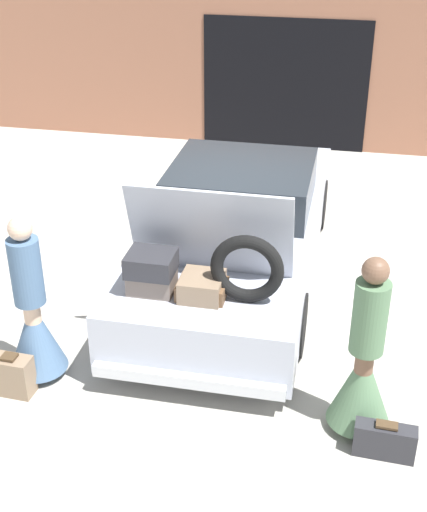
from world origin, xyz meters
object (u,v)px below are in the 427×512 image
at_px(suitcase_beside_right_person, 385,441).
at_px(person_right, 363,371).
at_px(person_left, 33,321).
at_px(suitcase_beside_left_person, 12,375).
at_px(car, 236,230).

bearing_deg(suitcase_beside_right_person, person_right, 125.73).
relative_size(person_left, person_right, 1.00).
distance_m(person_right, suitcase_beside_left_person, 3.18).
height_order(suitcase_beside_left_person, suitcase_beside_right_person, suitcase_beside_left_person).
relative_size(person_left, suitcase_beside_left_person, 4.00).
bearing_deg(car, person_left, -123.36).
relative_size(suitcase_beside_left_person, suitcase_beside_right_person, 0.82).
xyz_separation_m(person_right, suitcase_beside_right_person, (0.23, -0.31, -0.45)).
bearing_deg(suitcase_beside_left_person, suitcase_beside_right_person, -2.22).
height_order(person_right, suitcase_beside_right_person, person_right).
distance_m(person_right, suitcase_beside_right_person, 0.59).
bearing_deg(suitcase_beside_right_person, car, 122.35).
height_order(car, suitcase_beside_right_person, car).
distance_m(suitcase_beside_left_person, suitcase_beside_right_person, 3.38).
bearing_deg(person_right, car, 42.22).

